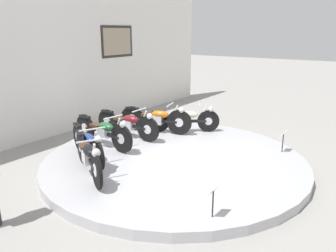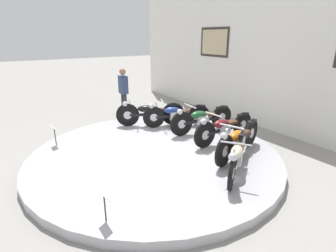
% 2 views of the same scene
% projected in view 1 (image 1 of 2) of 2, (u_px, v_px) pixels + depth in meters
% --- Properties ---
extents(ground_plane, '(60.00, 60.00, 0.00)m').
position_uv_depth(ground_plane, '(175.00, 164.00, 7.26)').
color(ground_plane, gray).
extents(display_platform, '(5.67, 5.67, 0.18)m').
position_uv_depth(display_platform, '(175.00, 160.00, 7.23)').
color(display_platform, '#ADADB2').
rests_on(display_platform, ground_plane).
extents(back_wall, '(14.00, 0.22, 4.57)m').
position_uv_depth(back_wall, '(53.00, 52.00, 8.86)').
color(back_wall, white).
rests_on(back_wall, ground_plane).
extents(motorcycle_black, '(1.03, 1.80, 0.81)m').
position_uv_depth(motorcycle_black, '(88.00, 155.00, 6.22)').
color(motorcycle_black, black).
rests_on(motorcycle_black, display_platform).
extents(motorcycle_blue, '(0.84, 1.84, 0.79)m').
position_uv_depth(motorcycle_blue, '(88.00, 143.00, 6.95)').
color(motorcycle_blue, black).
rests_on(motorcycle_blue, display_platform).
extents(motorcycle_green, '(0.54, 2.02, 0.81)m').
position_uv_depth(motorcycle_green, '(103.00, 131.00, 7.73)').
color(motorcycle_green, black).
rests_on(motorcycle_green, display_platform).
extents(motorcycle_maroon, '(0.54, 2.00, 0.80)m').
position_uv_depth(motorcycle_maroon, '(128.00, 123.00, 8.41)').
color(motorcycle_maroon, black).
rests_on(motorcycle_maroon, display_platform).
extents(motorcycle_orange, '(0.71, 1.95, 0.81)m').
position_uv_depth(motorcycle_orange, '(157.00, 118.00, 8.82)').
color(motorcycle_orange, black).
rests_on(motorcycle_orange, display_platform).
extents(motorcycle_cream, '(1.17, 1.63, 0.78)m').
position_uv_depth(motorcycle_cream, '(185.00, 119.00, 8.90)').
color(motorcycle_cream, black).
rests_on(motorcycle_cream, display_platform).
extents(info_placard_front_left, '(0.26, 0.11, 0.51)m').
position_uv_depth(info_placard_front_left, '(213.00, 195.00, 4.77)').
color(info_placard_front_left, '#333338').
rests_on(info_placard_front_left, display_platform).
extents(info_placard_front_centre, '(0.26, 0.11, 0.51)m').
position_uv_depth(info_placard_front_centre, '(283.00, 137.00, 7.39)').
color(info_placard_front_centre, '#333338').
rests_on(info_placard_front_centre, display_platform).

